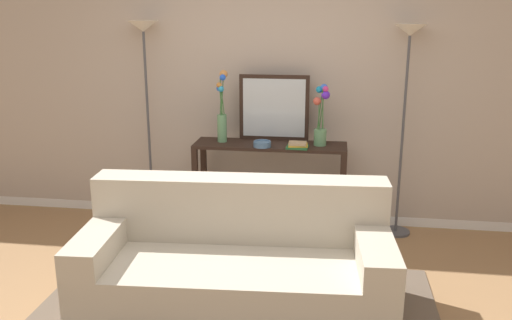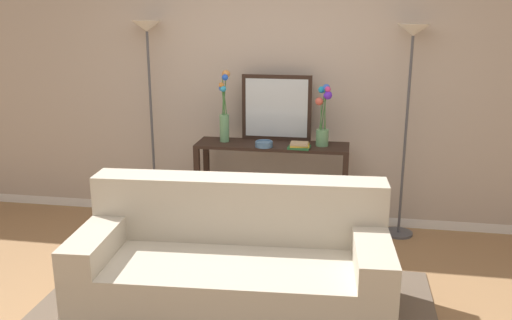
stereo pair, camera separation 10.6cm
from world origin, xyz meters
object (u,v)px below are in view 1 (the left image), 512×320
object	(u,v)px
couch	(236,267)
floor_lamp_left	(145,66)
fruit_bowl	(262,144)
book_row_under_console	(230,224)
console_table	(270,172)
floor_lamp_right	(407,72)
vase_tall_flowers	(222,112)
book_stack	(298,145)
vase_short_flowers	(321,118)
wall_mirror	(274,108)

from	to	relation	value
couch	floor_lamp_left	bearing A→B (deg)	126.34
fruit_bowl	book_row_under_console	bearing A→B (deg)	159.94
book_row_under_console	console_table	bearing A→B (deg)	0.00
couch	book_row_under_console	bearing A→B (deg)	103.00
floor_lamp_right	vase_tall_flowers	xyz separation A→B (m)	(-1.62, -0.12, -0.37)
couch	book_stack	xyz separation A→B (m)	(0.32, 1.27, 0.56)
couch	book_row_under_console	xyz separation A→B (m)	(-0.32, 1.39, -0.26)
floor_lamp_left	vase_short_flowers	xyz separation A→B (m)	(1.64, -0.12, -0.42)
floor_lamp_left	book_row_under_console	bearing A→B (deg)	-9.81
wall_mirror	vase_short_flowers	distance (m)	0.46
vase_tall_flowers	vase_short_flowers	xyz separation A→B (m)	(0.89, -0.01, -0.03)
floor_lamp_right	vase_short_flowers	distance (m)	0.84
vase_short_flowers	wall_mirror	bearing A→B (deg)	161.99
couch	book_row_under_console	world-z (taller)	couch
couch	wall_mirror	xyz separation A→B (m)	(0.08, 1.55, 0.84)
console_table	floor_lamp_left	world-z (taller)	floor_lamp_left
fruit_bowl	book_row_under_console	world-z (taller)	fruit_bowl
vase_short_flowers	couch	bearing A→B (deg)	-109.91
vase_tall_flowers	book_stack	size ratio (longest dim) A/B	3.31
floor_lamp_left	vase_tall_flowers	size ratio (longest dim) A/B	2.96
floor_lamp_right	wall_mirror	bearing A→B (deg)	179.13
couch	vase_short_flowers	xyz separation A→B (m)	(0.51, 1.41, 0.78)
floor_lamp_left	book_row_under_console	size ratio (longest dim) A/B	5.33
couch	floor_lamp_right	xyz separation A→B (m)	(1.24, 1.53, 1.18)
console_table	book_row_under_console	world-z (taller)	console_table
console_table	floor_lamp_left	distance (m)	1.51
wall_mirror	vase_short_flowers	xyz separation A→B (m)	(0.43, -0.14, -0.06)
couch	book_stack	distance (m)	1.42
floor_lamp_right	wall_mirror	world-z (taller)	floor_lamp_right
console_table	floor_lamp_right	size ratio (longest dim) A/B	0.72
console_table	vase_tall_flowers	xyz separation A→B (m)	(-0.44, 0.02, 0.54)
floor_lamp_right	fruit_bowl	size ratio (longest dim) A/B	12.21
vase_short_flowers	book_row_under_console	distance (m)	1.33
book_row_under_console	wall_mirror	bearing A→B (deg)	21.59
console_table	vase_tall_flowers	world-z (taller)	vase_tall_flowers
console_table	book_stack	world-z (taller)	book_stack
console_table	wall_mirror	bearing A→B (deg)	84.85
console_table	vase_tall_flowers	size ratio (longest dim) A/B	2.12
vase_short_flowers	book_stack	size ratio (longest dim) A/B	2.78
floor_lamp_left	fruit_bowl	world-z (taller)	floor_lamp_left
console_table	vase_tall_flowers	bearing A→B (deg)	177.24
book_row_under_console	book_stack	bearing A→B (deg)	-10.85
wall_mirror	vase_short_flowers	size ratio (longest dim) A/B	1.18
console_table	book_row_under_console	distance (m)	0.66
console_table	book_stack	xyz separation A→B (m)	(0.26, -0.12, 0.29)
floor_lamp_right	book_row_under_console	distance (m)	2.13
floor_lamp_left	book_stack	bearing A→B (deg)	-10.27
floor_lamp_right	vase_tall_flowers	world-z (taller)	floor_lamp_right
couch	vase_tall_flowers	bearing A→B (deg)	105.17
vase_tall_flowers	book_row_under_console	distance (m)	1.08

